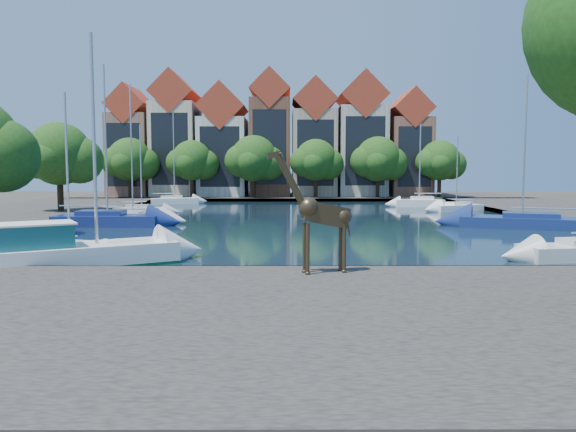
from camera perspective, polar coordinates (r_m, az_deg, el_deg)
name	(u,v)px	position (r m, az deg, el deg)	size (l,w,h in m)	color
ground	(333,278)	(22.57, 4.57, -6.28)	(160.00, 160.00, 0.00)	#38332B
water_basin	(309,220)	(46.30, 2.10, -0.42)	(38.00, 50.00, 0.08)	black
near_quay	(354,319)	(15.73, 6.74, -10.36)	(50.00, 14.00, 0.50)	#45423C
far_quay	(299,197)	(78.19, 1.15, 1.95)	(60.00, 16.00, 0.50)	#45423C
left_quay	(5,218)	(51.70, -26.79, -0.15)	(14.00, 52.00, 0.50)	#45423C
townhouse_west_end	(133,146)	(80.91, -15.47, 6.91)	(5.44, 9.18, 14.93)	#90624E
townhouse_west_mid	(176,139)	(79.59, -11.28, 7.66)	(5.94, 9.18, 16.79)	beige
townhouse_west_inner	(223,146)	(78.58, -6.58, 7.11)	(6.43, 9.18, 15.15)	silver
townhouse_center	(270,138)	(78.17, -1.80, 7.90)	(5.44, 9.18, 16.93)	brown
townhouse_east_inner	(314,143)	(78.21, 2.64, 7.43)	(5.94, 9.18, 15.79)	tan
townhouse_east_mid	(361,140)	(78.82, 7.41, 7.65)	(6.43, 9.18, 16.65)	beige
townhouse_east_end	(408,147)	(79.89, 12.06, 6.83)	(5.44, 9.18, 14.43)	brown
far_tree_far_west	(130,161)	(75.27, -15.72, 5.40)	(7.28, 5.60, 7.68)	#332114
far_tree_west	(192,162)	(73.55, -9.68, 5.45)	(6.76, 5.20, 7.36)	#332114
far_tree_mid_west	(255,160)	(72.67, -3.41, 5.69)	(7.80, 6.00, 8.00)	#332114
far_tree_mid_east	(317,161)	(72.66, 2.93, 5.56)	(7.02, 5.40, 7.52)	#332114
far_tree_east	(379,161)	(73.54, 9.20, 5.58)	(7.54, 5.80, 7.84)	#332114
far_tree_far_east	(440,162)	(75.25, 15.23, 5.33)	(6.76, 5.20, 7.36)	#332114
side_tree_left_far	(60,156)	(53.92, -22.14, 5.67)	(7.28, 5.60, 7.88)	#332114
giraffe_statue	(319,214)	(20.60, 3.20, 0.24)	(3.10, 1.15, 4.49)	#3A2F1D
motorsailer	(65,250)	(25.98, -21.72, -3.22)	(8.97, 6.58, 10.07)	white
sailboat_left_a	(70,250)	(28.22, -21.28, -3.21)	(5.18, 3.34, 7.74)	white
sailboat_left_b	(108,218)	(43.36, -17.84, -0.15)	(7.55, 2.65, 11.72)	navy
sailboat_left_c	(133,216)	(45.35, -15.47, -0.02)	(6.57, 3.59, 10.65)	silver
sailboat_left_d	(142,209)	(52.75, -14.63, 0.68)	(4.96, 2.06, 8.17)	beige
sailboat_left_e	(175,199)	(67.46, -11.45, 1.68)	(5.68, 3.46, 10.61)	white
sailboat_right_b	(522,220)	(43.32, 22.71, -0.36)	(8.95, 5.71, 10.84)	navy
sailboat_right_c	(456,206)	(57.94, 16.71, 0.96)	(5.74, 4.02, 7.35)	white
sailboat_right_d	(419,201)	(62.87, 13.18, 1.48)	(5.25, 1.86, 9.00)	white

